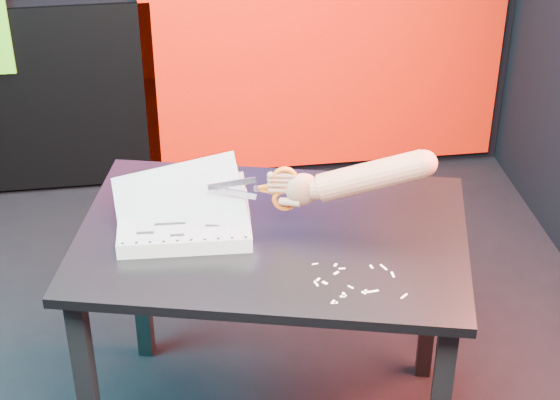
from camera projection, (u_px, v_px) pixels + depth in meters
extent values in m
cube|color=black|center=(4.00, 104.00, 4.01)|extent=(1.30, 0.02, 0.85)
cube|color=black|center=(88.00, 397.00, 2.63)|extent=(0.06, 0.06, 0.72)
cube|color=black|center=(139.00, 270.00, 3.14)|extent=(0.06, 0.06, 0.72)
cube|color=black|center=(431.00, 289.00, 3.05)|extent=(0.06, 0.06, 0.72)
cube|color=black|center=(272.00, 237.00, 2.64)|extent=(1.24, 0.98, 0.03)
cube|color=silver|center=(185.00, 223.00, 2.64)|extent=(0.38, 0.29, 0.04)
cube|color=white|center=(184.00, 216.00, 2.63)|extent=(0.38, 0.29, 0.00)
cube|color=white|center=(184.00, 214.00, 2.62)|extent=(0.36, 0.27, 0.11)
cube|color=white|center=(180.00, 205.00, 2.62)|extent=(0.38, 0.23, 0.19)
cylinder|color=black|center=(122.00, 243.00, 2.51)|extent=(0.01, 0.01, 0.00)
cylinder|color=black|center=(136.00, 243.00, 2.51)|extent=(0.01, 0.01, 0.00)
cylinder|color=black|center=(150.00, 242.00, 2.52)|extent=(0.01, 0.01, 0.00)
cylinder|color=black|center=(164.00, 241.00, 2.52)|extent=(0.01, 0.01, 0.00)
cylinder|color=black|center=(178.00, 241.00, 2.52)|extent=(0.01, 0.01, 0.00)
cylinder|color=black|center=(191.00, 240.00, 2.52)|extent=(0.01, 0.01, 0.00)
cylinder|color=black|center=(205.00, 239.00, 2.53)|extent=(0.01, 0.01, 0.00)
cylinder|color=black|center=(218.00, 238.00, 2.53)|extent=(0.01, 0.01, 0.00)
cylinder|color=black|center=(232.00, 238.00, 2.53)|extent=(0.01, 0.01, 0.00)
cylinder|color=black|center=(246.00, 237.00, 2.54)|extent=(0.01, 0.01, 0.00)
cylinder|color=black|center=(127.00, 195.00, 2.72)|extent=(0.01, 0.01, 0.00)
cylinder|color=black|center=(139.00, 195.00, 2.72)|extent=(0.01, 0.01, 0.00)
cylinder|color=black|center=(152.00, 194.00, 2.72)|extent=(0.01, 0.01, 0.00)
cylinder|color=black|center=(165.00, 194.00, 2.73)|extent=(0.01, 0.01, 0.00)
cylinder|color=black|center=(178.00, 193.00, 2.73)|extent=(0.01, 0.01, 0.00)
cylinder|color=black|center=(190.00, 192.00, 2.73)|extent=(0.01, 0.01, 0.00)
cylinder|color=black|center=(203.00, 192.00, 2.74)|extent=(0.01, 0.01, 0.00)
cylinder|color=black|center=(215.00, 191.00, 2.74)|extent=(0.01, 0.01, 0.00)
cylinder|color=black|center=(228.00, 191.00, 2.74)|extent=(0.01, 0.01, 0.00)
cylinder|color=black|center=(241.00, 190.00, 2.74)|extent=(0.01, 0.01, 0.00)
cube|color=black|center=(153.00, 208.00, 2.66)|extent=(0.07, 0.01, 0.00)
cube|color=black|center=(191.00, 210.00, 2.65)|extent=(0.05, 0.01, 0.00)
cube|color=black|center=(170.00, 224.00, 2.59)|extent=(0.09, 0.02, 0.00)
cube|color=black|center=(212.00, 225.00, 2.58)|extent=(0.04, 0.01, 0.00)
cube|color=black|center=(145.00, 233.00, 2.55)|extent=(0.05, 0.01, 0.00)
cube|color=black|center=(201.00, 200.00, 2.70)|extent=(0.06, 0.01, 0.00)
cube|color=black|center=(177.00, 235.00, 2.54)|extent=(0.04, 0.01, 0.00)
cube|color=silver|center=(232.00, 184.00, 2.58)|extent=(0.14, 0.03, 0.05)
cube|color=silver|center=(232.00, 192.00, 2.60)|extent=(0.14, 0.03, 0.05)
cylinder|color=silver|center=(256.00, 188.00, 2.59)|extent=(0.02, 0.01, 0.01)
cube|color=#D75614|center=(265.00, 190.00, 2.59)|extent=(0.05, 0.02, 0.02)
cube|color=#D75614|center=(265.00, 187.00, 2.59)|extent=(0.05, 0.02, 0.02)
torus|color=#D75614|center=(285.00, 178.00, 2.57)|extent=(0.07, 0.03, 0.07)
torus|color=#D75614|center=(285.00, 200.00, 2.61)|extent=(0.07, 0.03, 0.07)
ellipsoid|color=#AE7348|center=(303.00, 189.00, 2.59)|extent=(0.09, 0.06, 0.10)
cylinder|color=#AE7348|center=(285.00, 190.00, 2.59)|extent=(0.08, 0.03, 0.02)
cylinder|color=#AE7348|center=(285.00, 185.00, 2.58)|extent=(0.07, 0.03, 0.02)
cylinder|color=#AE7348|center=(285.00, 180.00, 2.57)|extent=(0.06, 0.03, 0.02)
cylinder|color=#AE7348|center=(285.00, 176.00, 2.56)|extent=(0.06, 0.03, 0.02)
cylinder|color=#AE7348|center=(290.00, 202.00, 2.60)|extent=(0.06, 0.05, 0.03)
cylinder|color=#AE7348|center=(320.00, 188.00, 2.58)|extent=(0.07, 0.07, 0.07)
cylinder|color=#AE7348|center=(371.00, 176.00, 2.55)|extent=(0.31, 0.13, 0.16)
sphere|color=#AE7348|center=(424.00, 163.00, 2.53)|extent=(0.07, 0.07, 0.07)
cube|color=white|center=(374.00, 291.00, 2.40)|extent=(0.02, 0.01, 0.00)
cube|color=white|center=(393.00, 275.00, 2.47)|extent=(0.01, 0.02, 0.00)
cube|color=white|center=(318.00, 279.00, 2.45)|extent=(0.01, 0.01, 0.00)
cube|color=white|center=(351.00, 287.00, 2.42)|extent=(0.01, 0.02, 0.00)
cube|color=white|center=(371.00, 267.00, 2.50)|extent=(0.01, 0.02, 0.00)
cube|color=white|center=(367.00, 292.00, 2.40)|extent=(0.03, 0.01, 0.00)
cube|color=white|center=(343.00, 296.00, 2.39)|extent=(0.02, 0.01, 0.00)
cube|color=white|center=(325.00, 283.00, 2.43)|extent=(0.02, 0.02, 0.00)
cube|color=white|center=(316.00, 284.00, 2.43)|extent=(0.01, 0.02, 0.00)
cube|color=white|center=(335.00, 265.00, 2.50)|extent=(0.01, 0.01, 0.00)
cube|color=white|center=(342.00, 269.00, 2.49)|extent=(0.02, 0.01, 0.00)
cube|color=white|center=(315.00, 264.00, 2.51)|extent=(0.02, 0.01, 0.00)
cube|color=white|center=(336.00, 273.00, 2.47)|extent=(0.02, 0.02, 0.00)
cube|color=white|center=(334.00, 303.00, 2.36)|extent=(0.02, 0.01, 0.00)
cube|color=white|center=(404.00, 296.00, 2.39)|extent=(0.02, 0.02, 0.00)
cube|color=white|center=(384.00, 267.00, 2.49)|extent=(0.02, 0.03, 0.00)
cube|color=white|center=(334.00, 302.00, 2.37)|extent=(0.01, 0.01, 0.00)
cube|color=white|center=(344.00, 295.00, 2.39)|extent=(0.01, 0.02, 0.00)
cube|color=white|center=(365.00, 292.00, 2.40)|extent=(0.01, 0.02, 0.00)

